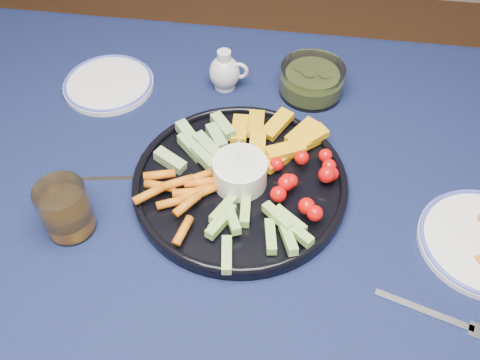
# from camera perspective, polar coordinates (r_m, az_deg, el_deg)

# --- Properties ---
(dining_table) EXTENTS (1.67, 1.07, 0.75)m
(dining_table) POSITION_cam_1_polar(r_m,az_deg,el_deg) (0.92, -7.80, -7.37)
(dining_table) COLOR #53341B
(dining_table) RESTS_ON ground
(crudite_platter) EXTENTS (0.35, 0.35, 0.11)m
(crudite_platter) POSITION_cam_1_polar(r_m,az_deg,el_deg) (0.87, -0.14, 0.07)
(crudite_platter) COLOR black
(crudite_platter) RESTS_ON dining_table
(creamer_pitcher) EXTENTS (0.08, 0.06, 0.08)m
(creamer_pitcher) POSITION_cam_1_polar(r_m,az_deg,el_deg) (1.04, -1.60, 11.44)
(creamer_pitcher) COLOR silver
(creamer_pitcher) RESTS_ON dining_table
(pickle_bowl) EXTENTS (0.12, 0.12, 0.06)m
(pickle_bowl) POSITION_cam_1_polar(r_m,az_deg,el_deg) (1.05, 7.66, 10.40)
(pickle_bowl) COLOR silver
(pickle_bowl) RESTS_ON dining_table
(juice_tumbler) EXTENTS (0.08, 0.08, 0.09)m
(juice_tumbler) POSITION_cam_1_polar(r_m,az_deg,el_deg) (0.85, -18.04, -3.21)
(juice_tumbler) COLOR silver
(juice_tumbler) RESTS_ON dining_table
(fork_left) EXTENTS (0.15, 0.04, 0.00)m
(fork_left) POSITION_cam_1_polar(r_m,az_deg,el_deg) (0.91, -12.26, 0.15)
(fork_left) COLOR white
(fork_left) RESTS_ON dining_table
(fork_right) EXTENTS (0.16, 0.06, 0.00)m
(fork_right) POSITION_cam_1_polar(r_m,az_deg,el_deg) (0.81, 20.89, -13.61)
(fork_right) COLOR white
(fork_right) RESTS_ON dining_table
(side_plate_extra) EXTENTS (0.17, 0.17, 0.01)m
(side_plate_extra) POSITION_cam_1_polar(r_m,az_deg,el_deg) (1.09, -13.84, 9.95)
(side_plate_extra) COLOR white
(side_plate_extra) RESTS_ON dining_table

